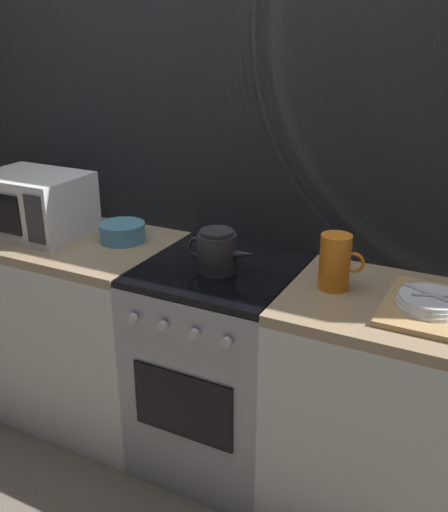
{
  "coord_description": "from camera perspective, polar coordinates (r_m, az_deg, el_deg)",
  "views": [
    {
      "loc": [
        0.95,
        -1.82,
        1.77
      ],
      "look_at": [
        0.02,
        0.0,
        0.95
      ],
      "focal_mm": 40.22,
      "sensor_mm": 36.0,
      "label": 1
    }
  ],
  "objects": [
    {
      "name": "kettle",
      "position": [
        2.16,
        -0.69,
        0.45
      ],
      "size": [
        0.28,
        0.15,
        0.17
      ],
      "color": "#262628",
      "rests_on": "stove_unit"
    },
    {
      "name": "microwave",
      "position": [
        2.7,
        -18.34,
        4.96
      ],
      "size": [
        0.46,
        0.35,
        0.27
      ],
      "color": "white",
      "rests_on": "counter_left"
    },
    {
      "name": "counter_left",
      "position": [
        2.91,
        -16.45,
        -6.1
      ],
      "size": [
        1.2,
        0.6,
        0.9
      ],
      "color": "silver",
      "rests_on": "ground_plane"
    },
    {
      "name": "dish_pile",
      "position": [
        2.0,
        19.9,
        -4.6
      ],
      "size": [
        0.3,
        0.4,
        0.07
      ],
      "color": "tan",
      "rests_on": "counter_right"
    },
    {
      "name": "stove_unit",
      "position": [
        2.44,
        -0.43,
        -10.92
      ],
      "size": [
        0.6,
        0.63,
        0.9
      ],
      "color": "#9E9EA3",
      "rests_on": "ground_plane"
    },
    {
      "name": "pitcher",
      "position": [
        2.05,
        11.02,
        -0.57
      ],
      "size": [
        0.16,
        0.11,
        0.2
      ],
      "color": "orange",
      "rests_on": "counter_right"
    },
    {
      "name": "counter_right",
      "position": [
        2.25,
        21.26,
        -15.82
      ],
      "size": [
        1.2,
        0.6,
        0.9
      ],
      "color": "silver",
      "rests_on": "ground_plane"
    },
    {
      "name": "back_wall",
      "position": [
        2.41,
        3.1,
        8.16
      ],
      "size": [
        3.6,
        0.05,
        2.4
      ],
      "color": "gray",
      "rests_on": "ground_plane"
    },
    {
      "name": "ground_plane",
      "position": [
        2.71,
        -0.39,
        -18.93
      ],
      "size": [
        8.0,
        8.0,
        0.0
      ],
      "primitive_type": "plane",
      "color": "#6B6054"
    },
    {
      "name": "mixing_bowl",
      "position": [
        2.53,
        -10.09,
        2.36
      ],
      "size": [
        0.2,
        0.2,
        0.08
      ],
      "primitive_type": "cylinder",
      "color": "teal",
      "rests_on": "counter_left"
    }
  ]
}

